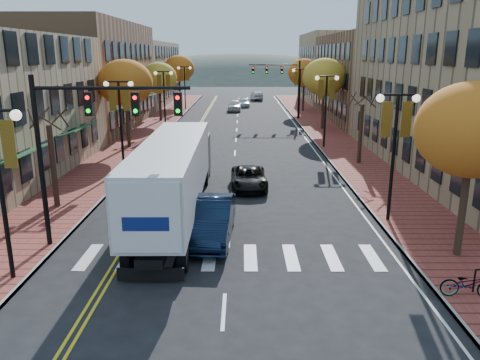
{
  "coord_description": "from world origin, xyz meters",
  "views": [
    {
      "loc": [
        0.56,
        -14.97,
        7.75
      ],
      "look_at": [
        0.48,
        5.56,
        2.2
      ],
      "focal_mm": 35.0,
      "sensor_mm": 36.0,
      "label": 1
    }
  ],
  "objects_px": {
    "navy_sedan": "(210,219)",
    "bicycle": "(468,284)",
    "semi_truck": "(176,170)",
    "black_suv": "(249,178)"
  },
  "relations": [
    {
      "from": "navy_sedan",
      "to": "bicycle",
      "type": "distance_m",
      "value": 10.16
    },
    {
      "from": "semi_truck",
      "to": "black_suv",
      "type": "xyz_separation_m",
      "value": [
        3.64,
        4.74,
        -1.65
      ]
    },
    {
      "from": "navy_sedan",
      "to": "black_suv",
      "type": "bearing_deg",
      "value": 80.21
    },
    {
      "from": "semi_truck",
      "to": "navy_sedan",
      "type": "xyz_separation_m",
      "value": [
        1.85,
        -3.14,
        -1.4
      ]
    },
    {
      "from": "black_suv",
      "to": "bicycle",
      "type": "distance_m",
      "value": 14.87
    },
    {
      "from": "navy_sedan",
      "to": "bicycle",
      "type": "height_order",
      "value": "navy_sedan"
    },
    {
      "from": "semi_truck",
      "to": "navy_sedan",
      "type": "distance_m",
      "value": 3.9
    },
    {
      "from": "semi_truck",
      "to": "black_suv",
      "type": "bearing_deg",
      "value": 52.11
    },
    {
      "from": "semi_truck",
      "to": "navy_sedan",
      "type": "height_order",
      "value": "semi_truck"
    },
    {
      "from": "semi_truck",
      "to": "bicycle",
      "type": "xyz_separation_m",
      "value": [
        10.52,
        -8.44,
        -1.67
      ]
    }
  ]
}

